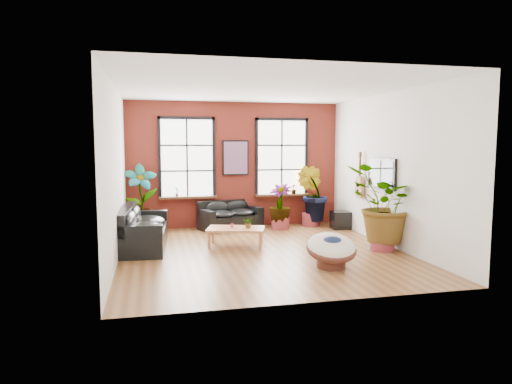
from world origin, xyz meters
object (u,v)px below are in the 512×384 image
coffee_table (236,230)px  papasan_chair (331,249)px  sofa_back (230,216)px  sofa_left (140,229)px

coffee_table → papasan_chair: (1.42, -2.25, -0.00)m
sofa_back → papasan_chair: 4.57m
sofa_left → papasan_chair: size_ratio=2.26×
sofa_back → sofa_left: sofa_left is taller
sofa_back → sofa_left: size_ratio=0.77×
sofa_back → papasan_chair: sofa_back is taller
sofa_back → papasan_chair: size_ratio=1.74×
sofa_left → papasan_chair: bearing=-121.0°
sofa_back → coffee_table: sofa_back is taller
coffee_table → papasan_chair: bearing=-41.8°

